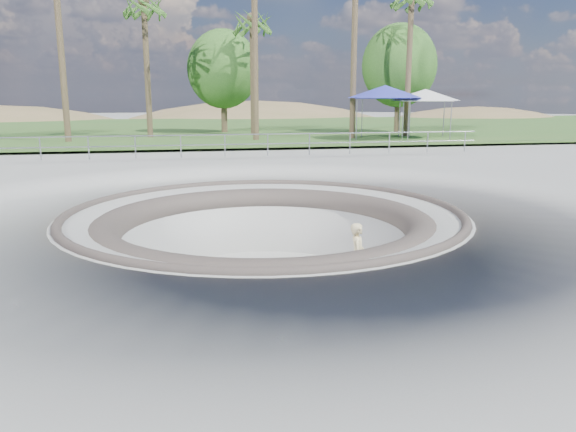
# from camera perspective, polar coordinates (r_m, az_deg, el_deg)

# --- Properties ---
(ground) EXTENTS (180.00, 180.00, 0.00)m
(ground) POSITION_cam_1_polar(r_m,az_deg,el_deg) (14.47, -2.41, 0.37)
(ground) COLOR #A2A19D
(ground) RESTS_ON ground
(skate_bowl) EXTENTS (14.00, 14.00, 4.10)m
(skate_bowl) POSITION_cam_1_polar(r_m,az_deg,el_deg) (14.96, -2.35, -6.51)
(skate_bowl) COLOR #A2A19D
(skate_bowl) RESTS_ON ground
(grass_strip) EXTENTS (180.00, 36.00, 0.12)m
(grass_strip) POSITION_cam_1_polar(r_m,az_deg,el_deg) (48.13, -8.62, 8.83)
(grass_strip) COLOR #356127
(grass_strip) RESTS_ON ground
(distant_hills) EXTENTS (103.20, 45.00, 28.60)m
(distant_hills) POSITION_cam_1_polar(r_m,az_deg,el_deg) (72.12, -6.28, 4.21)
(distant_hills) COLOR brown
(distant_hills) RESTS_ON ground
(safety_railing) EXTENTS (25.00, 0.06, 1.03)m
(safety_railing) POSITION_cam_1_polar(r_m,az_deg,el_deg) (26.19, -6.43, 7.17)
(safety_railing) COLOR gray
(safety_railing) RESTS_ON ground
(skateboard) EXTENTS (0.81, 0.38, 0.08)m
(skateboard) POSITION_cam_1_polar(r_m,az_deg,el_deg) (14.44, 7.00, -7.31)
(skateboard) COLOR brown
(skateboard) RESTS_ON ground
(skater) EXTENTS (0.57, 0.71, 1.68)m
(skater) POSITION_cam_1_polar(r_m,az_deg,el_deg) (14.18, 7.09, -4.05)
(skater) COLOR beige
(skater) RESTS_ON skateboard
(canopy_white) EXTENTS (5.71, 5.71, 3.03)m
(canopy_white) POSITION_cam_1_polar(r_m,az_deg,el_deg) (36.60, 13.77, 11.84)
(canopy_white) COLOR gray
(canopy_white) RESTS_ON ground
(canopy_blue) EXTENTS (5.86, 5.86, 3.25)m
(canopy_blue) POSITION_cam_1_polar(r_m,az_deg,el_deg) (35.55, 9.82, 12.33)
(canopy_blue) COLOR gray
(canopy_blue) RESTS_ON ground
(palm_b) EXTENTS (2.60, 2.60, 9.24)m
(palm_b) POSITION_cam_1_polar(r_m,az_deg,el_deg) (37.91, -14.43, 19.67)
(palm_b) COLOR brown
(palm_b) RESTS_ON ground
(palm_d) EXTENTS (2.60, 2.60, 8.51)m
(palm_d) POSITION_cam_1_polar(r_m,az_deg,el_deg) (39.03, -3.66, 18.78)
(palm_d) COLOR brown
(palm_d) RESTS_ON ground
(palm_f) EXTENTS (2.60, 2.60, 9.93)m
(palm_f) POSITION_cam_1_polar(r_m,az_deg,el_deg) (38.75, 12.45, 20.54)
(palm_f) COLOR brown
(palm_f) RESTS_ON ground
(bushy_tree_mid) EXTENTS (5.10, 4.64, 7.36)m
(bushy_tree_mid) POSITION_cam_1_polar(r_m,az_deg,el_deg) (41.63, -6.61, 14.59)
(bushy_tree_mid) COLOR brown
(bushy_tree_mid) RESTS_ON ground
(bushy_tree_right) EXTENTS (5.37, 4.88, 7.75)m
(bushy_tree_right) POSITION_cam_1_polar(r_m,az_deg,el_deg) (42.06, 11.26, 14.74)
(bushy_tree_right) COLOR brown
(bushy_tree_right) RESTS_ON ground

